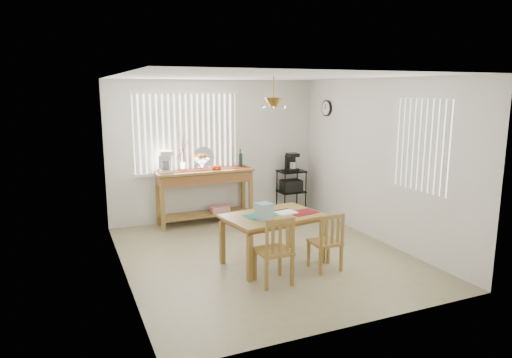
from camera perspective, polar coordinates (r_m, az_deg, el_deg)
name	(u,v)px	position (r m, az deg, el deg)	size (l,w,h in m)	color
ground	(264,255)	(6.88, 1.06, -9.54)	(4.00, 4.50, 0.01)	#968A65
room_shell	(265,142)	(6.50, 1.08, 4.65)	(4.20, 4.70, 2.70)	silver
sideboard	(205,183)	(8.37, -6.34, -0.51)	(1.76, 0.50, 0.99)	olive
sideboard_items	(188,162)	(8.23, -8.51, 2.09)	(1.68, 0.42, 0.76)	maroon
wire_cart	(291,187)	(9.09, 4.43, -1.04)	(0.50, 0.40, 0.85)	black
cart_items	(291,162)	(9.01, 4.45, 2.09)	(0.20, 0.24, 0.35)	black
dining_table	(273,220)	(6.40, 2.09, -5.17)	(1.44, 1.05, 0.71)	olive
table_items	(270,212)	(6.20, 1.71, -4.13)	(1.07, 0.47, 0.23)	#147261
chair_left	(275,251)	(5.78, 2.37, -8.99)	(0.41, 0.41, 0.89)	olive
chair_right	(326,242)	(6.29, 8.80, -7.80)	(0.38, 0.38, 0.81)	olive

